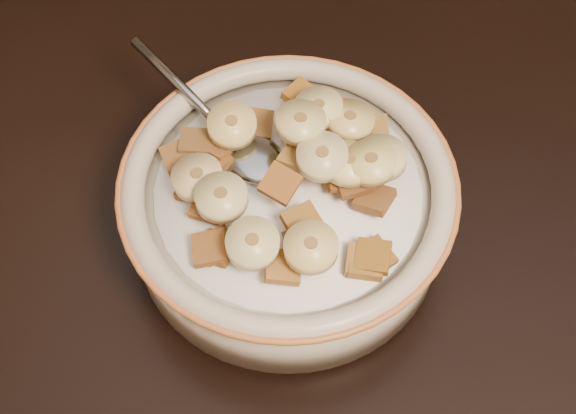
{
  "coord_description": "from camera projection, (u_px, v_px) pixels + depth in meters",
  "views": [
    {
      "loc": [
        -0.26,
        -0.42,
        1.21
      ],
      "look_at": [
        -0.26,
        -0.15,
        0.78
      ],
      "focal_mm": 50.0,
      "sensor_mm": 36.0,
      "label": 1
    }
  ],
  "objects": [
    {
      "name": "banana_slice_0",
      "position": [
        349.0,
        163.0,
        0.48
      ],
      "size": [
        0.04,
        0.04,
        0.01
      ],
      "primitive_type": "cylinder",
      "rotation": [
        0.12,
        0.07,
        1.99
      ],
      "color": "#F9E77D",
      "rests_on": "milk"
    },
    {
      "name": "cereal_square_0",
      "position": [
        299.0,
        155.0,
        0.49
      ],
      "size": [
        0.03,
        0.03,
        0.01
      ],
      "primitive_type": "cube",
      "rotation": [
        -0.18,
        -0.05,
        1.06
      ],
      "color": "olive",
      "rests_on": "milk"
    },
    {
      "name": "cereal_square_13",
      "position": [
        335.0,
        163.0,
        0.49
      ],
      "size": [
        0.03,
        0.03,
        0.01
      ],
      "primitive_type": "cube",
      "rotation": [
        0.16,
        -0.06,
        0.6
      ],
      "color": "#995E20",
      "rests_on": "milk"
    },
    {
      "name": "banana_slice_5",
      "position": [
        371.0,
        162.0,
        0.48
      ],
      "size": [
        0.04,
        0.04,
        0.01
      ],
      "primitive_type": "cylinder",
      "rotation": [
        -0.06,
        0.13,
        2.22
      ],
      "color": "#F7E080",
      "rests_on": "milk"
    },
    {
      "name": "milk",
      "position": [
        288.0,
        191.0,
        0.5
      ],
      "size": [
        0.17,
        0.17,
        0.0
      ],
      "primitive_type": "cylinder",
      "color": "white",
      "rests_on": "cereal_bowl"
    },
    {
      "name": "banana_slice_7",
      "position": [
        253.0,
        244.0,
        0.45
      ],
      "size": [
        0.04,
        0.04,
        0.01
      ],
      "primitive_type": "cylinder",
      "rotation": [
        -0.04,
        -0.08,
        2.17
      ],
      "color": "#CCC37D",
      "rests_on": "milk"
    },
    {
      "name": "banana_slice_4",
      "position": [
        318.0,
        109.0,
        0.5
      ],
      "size": [
        0.04,
        0.04,
        0.01
      ],
      "primitive_type": "cylinder",
      "rotation": [
        -0.01,
        0.07,
        2.42
      ],
      "color": "beige",
      "rests_on": "milk"
    },
    {
      "name": "cereal_square_28",
      "position": [
        217.0,
        246.0,
        0.47
      ],
      "size": [
        0.03,
        0.03,
        0.01
      ],
      "primitive_type": "cube",
      "rotation": [
        -0.13,
        0.0,
        0.49
      ],
      "color": "brown",
      "rests_on": "milk"
    },
    {
      "name": "banana_slice_3",
      "position": [
        232.0,
        125.0,
        0.5
      ],
      "size": [
        0.04,
        0.04,
        0.02
      ],
      "primitive_type": "cylinder",
      "rotation": [
        -0.07,
        -0.14,
        2.24
      ],
      "color": "#E6C570",
      "rests_on": "milk"
    },
    {
      "name": "cereal_square_1",
      "position": [
        179.0,
        156.0,
        0.5
      ],
      "size": [
        0.03,
        0.03,
        0.01
      ],
      "primitive_type": "cube",
      "rotation": [
        -0.11,
        -0.04,
        1.97
      ],
      "color": "brown",
      "rests_on": "milk"
    },
    {
      "name": "banana_slice_1",
      "position": [
        221.0,
        197.0,
        0.46
      ],
      "size": [
        0.04,
        0.04,
        0.01
      ],
      "primitive_type": "cylinder",
      "rotation": [
        -0.01,
        -0.05,
        0.22
      ],
      "color": "beige",
      "rests_on": "milk"
    },
    {
      "name": "cereal_square_23",
      "position": [
        280.0,
        184.0,
        0.47
      ],
      "size": [
        0.03,
        0.03,
        0.01
      ],
      "primitive_type": "cube",
      "rotation": [
        -0.23,
        -0.17,
        2.64
      ],
      "color": "brown",
      "rests_on": "milk"
    },
    {
      "name": "cereal_square_12",
      "position": [
        302.0,
        96.0,
        0.53
      ],
      "size": [
        0.03,
        0.03,
        0.01
      ],
      "primitive_type": "cube",
      "rotation": [
        0.08,
        -0.17,
        2.46
      ],
      "color": "brown",
      "rests_on": "milk"
    },
    {
      "name": "floor",
      "position": [
        449.0,
        407.0,
        1.29
      ],
      "size": [
        4.0,
        4.5,
        0.1
      ],
      "primitive_type": "cube",
      "color": "#422816",
      "rests_on": "ground"
    },
    {
      "name": "cereal_square_4",
      "position": [
        283.0,
        267.0,
        0.46
      ],
      "size": [
        0.02,
        0.02,
        0.01
      ],
      "primitive_type": "cube",
      "rotation": [
        0.19,
        -0.02,
        1.55
      ],
      "color": "brown",
      "rests_on": "milk"
    },
    {
      "name": "cereal_square_10",
      "position": [
        372.0,
        128.0,
        0.51
      ],
      "size": [
        0.02,
        0.02,
        0.01
      ],
      "primitive_type": "cube",
      "rotation": [
        -0.07,
        0.03,
        0.01
      ],
      "color": "olive",
      "rests_on": "milk"
    },
    {
      "name": "cereal_square_6",
      "position": [
        212.0,
        160.0,
        0.5
      ],
      "size": [
        0.03,
        0.03,
        0.01
      ],
      "primitive_type": "cube",
      "rotation": [
        -0.09,
        0.09,
        0.69
      ],
      "color": "brown",
      "rests_on": "milk"
    },
    {
      "name": "cereal_square_3",
      "position": [
        195.0,
        187.0,
        0.49
      ],
      "size": [
        0.03,
        0.03,
        0.01
      ],
      "primitive_type": "cube",
      "rotation": [
        0.04,
        0.17,
        2.86
      ],
      "color": "brown",
      "rests_on": "milk"
    },
    {
      "name": "cereal_square_18",
      "position": [
        373.0,
        256.0,
        0.46
      ],
      "size": [
        0.02,
        0.02,
        0.01
      ],
      "primitive_type": "cube",
      "rotation": [
        -0.1,
        -0.11,
        1.39
      ],
      "color": "olive",
      "rests_on": "milk"
    },
    {
      "name": "banana_slice_6",
      "position": [
        197.0,
        178.0,
        0.48
      ],
      "size": [
        0.04,
        0.04,
        0.01
      ],
      "primitive_type": "cylinder",
      "rotation": [
        -0.05,
        0.09,
        2.33
      ],
      "color": "#DDC483",
      "rests_on": "milk"
    },
    {
      "name": "cereal_square_21",
      "position": [
        303.0,
        243.0,
        0.46
      ],
      "size": [
        0.03,
        0.03,
        0.01
      ],
      "primitive_type": "cube",
      "rotation": [
        -0.1,
        -0.12,
        0.28
      ],
      "color": "brown",
      "rests_on": "milk"
    },
    {
      "name": "cereal_square_9",
      "position": [
        374.0,
        257.0,
        0.47
      ],
      "size": [
        0.03,
        0.03,
        0.01
      ],
      "primitive_type": "cube",
      "rotation": [
        0.13,
        -0.09,
        0.62
      ],
      "color": "brown",
      "rests_on": "milk"
    },
    {
      "name": "banana_slice_8",
      "position": [
        311.0,
        247.0,
        0.45
      ],
      "size": [
        0.04,
        0.04,
        0.01
      ],
      "primitive_type": "cylinder",
      "rotation": [
        -0.04,
        0.0,
        2.86
      ],
      "color": "#F0E37D",
      "rests_on": "milk"
    },
    {
      "name": "cereal_square_26",
      "position": [
        365.0,
        263.0,
        0.46
      ],
      "size": [
        0.02,
        0.02,
        0.01
      ],
      "primitive_type": "cube",
      "rotation": [
        0.07,
        -0.1,
        3.06
      ],
      "color": "brown",
      "rests_on": "milk"
    },
    {
      "name": "cereal_square_15",
      "position": [
        342.0,
        175.0,
        0.49
      ],
      "size": [
        0.02,
        0.03,
        0.01
      ],
      "primitive_type": "cube",
      "rotation": [
        0.23,
        0.16,
        0.26
      ],
      "color": "brown",
      "rests_on": "milk"
    },
    {
      "name": "cereal_square_14",
      "position": [
        364.0,
        261.0,
        0.46
      ],
      "size": [
        0.02,
        0.02,
        0.01
      ],
      "primitive_type": "cube",
      "rotation": [
        0.04,
        -0.08,
        1.43
      ],
      "color": "olive",
      "rests_on": "milk"
    },
    {
      "name": "cereal_square_17",
      "position": [
        375.0,
        199.0,
        0.48
      ],
      "size": [
        0.03,
        0.03,
        0.01
      ],
      "primitive_type": "cube",
      "rotation": [
        -0.24,
        0.07,
        1.05
      ],
      "color": "brown",
      "rests_on": "milk"
    },
    {
      "name": "cereal_square_2",
      "position": [
        359.0,
        164.0,
        0.5
      ],
      "size": [
        0.02,
        0.02,
        0.01
      ],
      "primitive_type": "cube",
      "rotation": [
        0.19,
        -0.08,
        3.09
      ],
      "color": "olive",
      "rests_on": "milk"
    },
    {
      "name": "banana_slice_9",
      "position": [
        322.0,
        157.0,
        0.47
      ],
      "size": [
        0.03,
        0.03,
        0.01
      ],
      "primitive_type": "cylinder",
      "rotation": [
        -0.02,
        -0.1,
        1.46
      ],
      "color": "beige",
      "rests_on": "milk"
    },
    {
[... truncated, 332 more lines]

